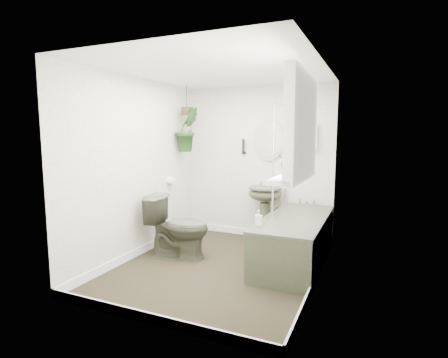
% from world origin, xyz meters
% --- Properties ---
extents(floor, '(2.30, 2.80, 0.02)m').
position_xyz_m(floor, '(0.00, 0.00, -0.01)').
color(floor, '#2D251A').
rests_on(floor, ground).
extents(ceiling, '(2.30, 2.80, 0.02)m').
position_xyz_m(ceiling, '(0.00, 0.00, 2.31)').
color(ceiling, white).
rests_on(ceiling, ground).
extents(wall_back, '(2.30, 0.02, 2.30)m').
position_xyz_m(wall_back, '(0.00, 1.41, 1.15)').
color(wall_back, white).
rests_on(wall_back, ground).
extents(wall_front, '(2.30, 0.02, 2.30)m').
position_xyz_m(wall_front, '(0.00, -1.41, 1.15)').
color(wall_front, white).
rests_on(wall_front, ground).
extents(wall_left, '(0.02, 2.80, 2.30)m').
position_xyz_m(wall_left, '(-1.16, 0.00, 1.15)').
color(wall_left, white).
rests_on(wall_left, ground).
extents(wall_right, '(0.02, 2.80, 2.30)m').
position_xyz_m(wall_right, '(1.16, 0.00, 1.15)').
color(wall_right, white).
rests_on(wall_right, ground).
extents(skirting, '(2.30, 2.80, 0.10)m').
position_xyz_m(skirting, '(0.00, 0.00, 0.05)').
color(skirting, white).
rests_on(skirting, floor).
extents(bathtub, '(0.72, 1.72, 0.58)m').
position_xyz_m(bathtub, '(0.80, 0.50, 0.29)').
color(bathtub, '#3F4131').
rests_on(bathtub, floor).
extents(bath_screen, '(0.04, 0.72, 1.40)m').
position_xyz_m(bath_screen, '(0.47, 0.99, 1.28)').
color(bath_screen, silver).
rests_on(bath_screen, bathtub).
extents(shower_box, '(0.20, 0.10, 0.35)m').
position_xyz_m(shower_box, '(0.80, 1.34, 1.55)').
color(shower_box, white).
rests_on(shower_box, wall_back).
extents(oval_mirror, '(0.46, 0.03, 0.62)m').
position_xyz_m(oval_mirror, '(0.19, 1.37, 1.50)').
color(oval_mirror, '#B7AB94').
rests_on(oval_mirror, wall_back).
extents(wall_sconce, '(0.04, 0.04, 0.22)m').
position_xyz_m(wall_sconce, '(-0.21, 1.36, 1.40)').
color(wall_sconce, black).
rests_on(wall_sconce, wall_back).
extents(toilet_roll_holder, '(0.11, 0.11, 0.11)m').
position_xyz_m(toilet_roll_holder, '(-1.10, 0.70, 0.90)').
color(toilet_roll_holder, white).
rests_on(toilet_roll_holder, wall_left).
extents(window_recess, '(0.08, 1.00, 0.90)m').
position_xyz_m(window_recess, '(1.09, -0.70, 1.65)').
color(window_recess, white).
rests_on(window_recess, wall_right).
extents(window_sill, '(0.18, 1.00, 0.04)m').
position_xyz_m(window_sill, '(1.02, -0.70, 1.23)').
color(window_sill, white).
rests_on(window_sill, wall_right).
extents(window_blinds, '(0.01, 0.86, 0.76)m').
position_xyz_m(window_blinds, '(1.04, -0.70, 1.65)').
color(window_blinds, white).
rests_on(window_blinds, wall_right).
extents(toilet, '(0.85, 0.57, 0.81)m').
position_xyz_m(toilet, '(-0.63, 0.11, 0.40)').
color(toilet, '#3F4131').
rests_on(toilet, floor).
extents(pedestal_sink, '(0.54, 0.49, 0.82)m').
position_xyz_m(pedestal_sink, '(0.19, 1.21, 0.41)').
color(pedestal_sink, '#3F4131').
rests_on(pedestal_sink, floor).
extents(sill_plant, '(0.20, 0.17, 0.21)m').
position_xyz_m(sill_plant, '(0.97, -0.64, 1.36)').
color(sill_plant, black).
rests_on(sill_plant, window_sill).
extents(hanging_plant, '(0.45, 0.47, 0.67)m').
position_xyz_m(hanging_plant, '(-0.97, 0.97, 1.65)').
color(hanging_plant, black).
rests_on(hanging_plant, ceiling).
extents(soap_bottle, '(0.09, 0.10, 0.17)m').
position_xyz_m(soap_bottle, '(0.51, -0.06, 0.66)').
color(soap_bottle, '#362B28').
rests_on(soap_bottle, bathtub).
extents(hanging_pot, '(0.16, 0.16, 0.12)m').
position_xyz_m(hanging_pot, '(-0.97, 0.97, 1.93)').
color(hanging_pot, '#322A18').
rests_on(hanging_pot, ceiling).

